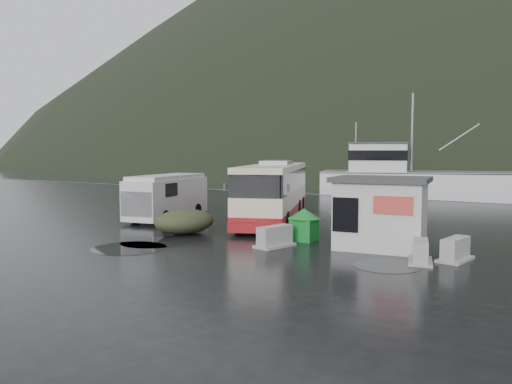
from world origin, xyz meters
The scene contains 14 objects.
ground centered at (0.00, 0.00, 0.00)m, with size 160.00×160.00×0.00m, color black.
harbor_water centered at (0.00, 110.00, 0.00)m, with size 300.00×180.00×0.02m, color black.
quay_edge centered at (0.00, 20.00, 0.00)m, with size 160.00×0.60×1.50m, color #999993.
coach_bus centered at (-0.78, 3.61, 0.00)m, with size 2.95×11.75×3.32m, color beige, non-canonical shape.
white_van centered at (-6.02, 0.68, 0.00)m, with size 2.08×6.05×2.53m, color silver, non-canonical shape.
waste_bin_left centered at (3.55, -1.36, 0.00)m, with size 1.01×1.01×1.40m, color #157B29, non-canonical shape.
waste_bin_right centered at (4.63, 0.73, 0.00)m, with size 1.10×1.10×1.53m, color #157B29, non-canonical shape.
dome_tent centered at (-1.96, -2.65, 0.00)m, with size 2.08×2.92×1.15m, color #343922, non-canonical shape.
ticket_kiosk centered at (6.84, -1.27, 0.00)m, with size 3.61×2.73×2.82m, color beige, non-canonical shape.
jersey_barrier_a centered at (3.15, -3.17, 0.00)m, with size 0.84×1.69×0.84m, color #999993, non-canonical shape.
jersey_barrier_b centered at (8.82, -3.01, 0.00)m, with size 0.77×1.55×0.77m, color #999993, non-canonical shape.
jersey_barrier_c centered at (9.77, -2.04, 0.00)m, with size 0.81×1.62×0.81m, color #999993, non-canonical shape.
fishing_trawler centered at (3.56, 27.59, 0.00)m, with size 26.51×5.81×10.61m, color silver, non-canonical shape.
puddles centered at (2.32, -1.93, 0.01)m, with size 12.14×14.43×0.01m.
Camera 1 is at (12.97, -20.29, 3.80)m, focal length 35.00 mm.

